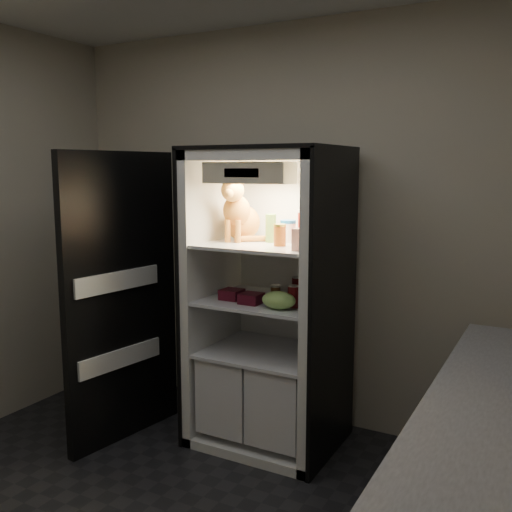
{
  "coord_description": "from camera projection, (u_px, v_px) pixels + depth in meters",
  "views": [
    {
      "loc": [
        1.6,
        -1.74,
        1.75
      ],
      "look_at": [
        -0.07,
        1.32,
        1.21
      ],
      "focal_mm": 40.0,
      "sensor_mm": 36.0,
      "label": 1
    }
  ],
  "objects": [
    {
      "name": "room_shell",
      "position": [
        114.0,
        200.0,
        2.29
      ],
      "size": [
        3.6,
        3.6,
        3.6
      ],
      "color": "white",
      "rests_on": "floor"
    },
    {
      "name": "refrigerator",
      "position": [
        270.0,
        320.0,
        3.62
      ],
      "size": [
        0.9,
        0.72,
        1.88
      ],
      "color": "white",
      "rests_on": "floor"
    },
    {
      "name": "fridge_door",
      "position": [
        122.0,
        300.0,
        3.63
      ],
      "size": [
        0.19,
        0.87,
        1.85
      ],
      "rotation": [
        0.0,
        0.0,
        -0.15
      ],
      "color": "black",
      "rests_on": "floor"
    },
    {
      "name": "tabby_cat",
      "position": [
        240.0,
        215.0,
        3.62
      ],
      "size": [
        0.38,
        0.42,
        0.43
      ],
      "rotation": [
        0.0,
        0.0,
        0.18
      ],
      "color": "#BE5D18",
      "rests_on": "refrigerator"
    },
    {
      "name": "parmesan_shaker",
      "position": [
        271.0,
        228.0,
        3.52
      ],
      "size": [
        0.07,
        0.07,
        0.18
      ],
      "color": "#217B34",
      "rests_on": "refrigerator"
    },
    {
      "name": "mayo_tub",
      "position": [
        288.0,
        231.0,
        3.53
      ],
      "size": [
        0.1,
        0.1,
        0.14
      ],
      "color": "white",
      "rests_on": "refrigerator"
    },
    {
      "name": "salsa_jar",
      "position": [
        280.0,
        235.0,
        3.36
      ],
      "size": [
        0.07,
        0.07,
        0.13
      ],
      "color": "maroon",
      "rests_on": "refrigerator"
    },
    {
      "name": "pepper_jar",
      "position": [
        308.0,
        227.0,
        3.42
      ],
      "size": [
        0.12,
        0.12,
        0.21
      ],
      "color": "#A11E15",
      "rests_on": "refrigerator"
    },
    {
      "name": "cream_carton",
      "position": [
        300.0,
        240.0,
        3.17
      ],
      "size": [
        0.07,
        0.07,
        0.12
      ],
      "primitive_type": "cube",
      "color": "beige",
      "rests_on": "refrigerator"
    },
    {
      "name": "soda_can_a",
      "position": [
        297.0,
        287.0,
        3.58
      ],
      "size": [
        0.07,
        0.07,
        0.13
      ],
      "color": "black",
      "rests_on": "refrigerator"
    },
    {
      "name": "soda_can_b",
      "position": [
        305.0,
        294.0,
        3.42
      ],
      "size": [
        0.06,
        0.06,
        0.11
      ],
      "color": "black",
      "rests_on": "refrigerator"
    },
    {
      "name": "soda_can_c",
      "position": [
        293.0,
        296.0,
        3.33
      ],
      "size": [
        0.07,
        0.07,
        0.13
      ],
      "color": "black",
      "rests_on": "refrigerator"
    },
    {
      "name": "condiment_jar",
      "position": [
        275.0,
        292.0,
        3.54
      ],
      "size": [
        0.06,
        0.06,
        0.09
      ],
      "color": "#583519",
      "rests_on": "refrigerator"
    },
    {
      "name": "grape_bag",
      "position": [
        279.0,
        300.0,
        3.29
      ],
      "size": [
        0.21,
        0.15,
        0.1
      ],
      "primitive_type": "ellipsoid",
      "color": "#81C05A",
      "rests_on": "refrigerator"
    },
    {
      "name": "berry_box_left",
      "position": [
        232.0,
        294.0,
        3.53
      ],
      "size": [
        0.13,
        0.13,
        0.06
      ],
      "primitive_type": "cube",
      "color": "#540E1A",
      "rests_on": "refrigerator"
    },
    {
      "name": "berry_box_right",
      "position": [
        251.0,
        298.0,
        3.42
      ],
      "size": [
        0.12,
        0.12,
        0.06
      ],
      "primitive_type": "cube",
      "color": "#540E1A",
      "rests_on": "refrigerator"
    }
  ]
}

